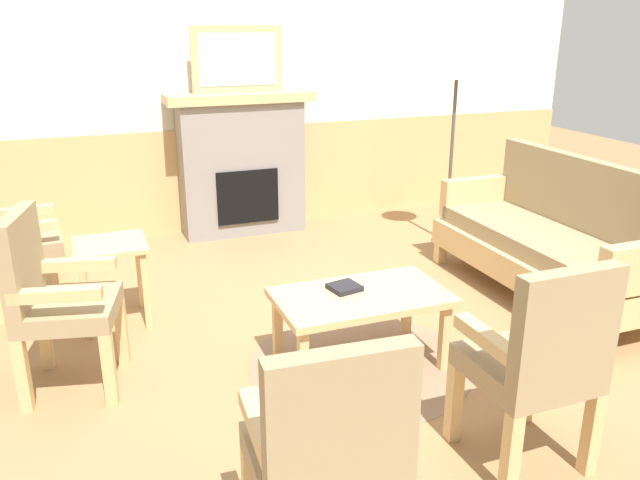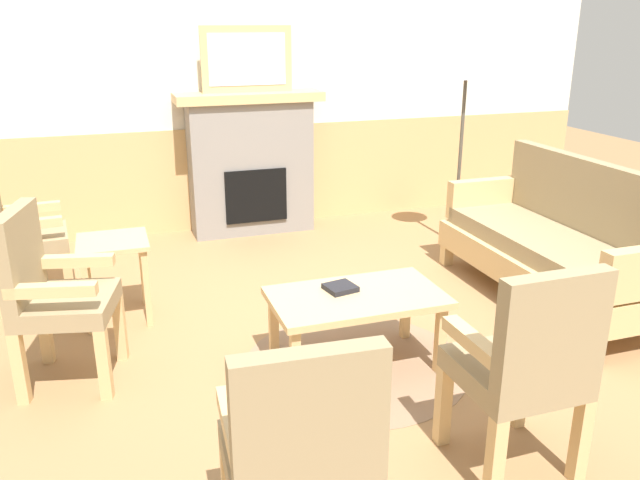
# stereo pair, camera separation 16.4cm
# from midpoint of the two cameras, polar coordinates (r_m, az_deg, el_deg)

# --- Properties ---
(ground_plane) EXTENTS (14.00, 14.00, 0.00)m
(ground_plane) POSITION_cam_midpoint_polar(r_m,az_deg,el_deg) (4.01, 0.63, -8.99)
(ground_plane) COLOR #997047
(wall_back) EXTENTS (7.20, 0.14, 2.70)m
(wall_back) POSITION_cam_midpoint_polar(r_m,az_deg,el_deg) (6.06, -8.64, 13.36)
(wall_back) COLOR silver
(wall_back) RESTS_ON ground_plane
(fireplace) EXTENTS (1.30, 0.44, 1.28)m
(fireplace) POSITION_cam_midpoint_polar(r_m,az_deg,el_deg) (5.92, -7.79, 6.82)
(fireplace) COLOR gray
(fireplace) RESTS_ON ground_plane
(framed_picture) EXTENTS (0.80, 0.04, 0.56)m
(framed_picture) POSITION_cam_midpoint_polar(r_m,az_deg,el_deg) (5.80, -8.20, 15.61)
(framed_picture) COLOR tan
(framed_picture) RESTS_ON fireplace
(couch) EXTENTS (0.70, 1.80, 0.98)m
(couch) POSITION_cam_midpoint_polar(r_m,az_deg,el_deg) (4.76, 18.77, -0.24)
(couch) COLOR tan
(couch) RESTS_ON ground_plane
(coffee_table) EXTENTS (0.96, 0.56, 0.44)m
(coffee_table) POSITION_cam_midpoint_polar(r_m,az_deg,el_deg) (3.60, 2.31, -5.61)
(coffee_table) COLOR tan
(coffee_table) RESTS_ON ground_plane
(round_rug) EXTENTS (1.29, 1.29, 0.01)m
(round_rug) POSITION_cam_midpoint_polar(r_m,az_deg,el_deg) (3.77, 2.23, -10.91)
(round_rug) COLOR #896B51
(round_rug) RESTS_ON ground_plane
(book_on_table) EXTENTS (0.19, 0.18, 0.03)m
(book_on_table) POSITION_cam_midpoint_polar(r_m,az_deg,el_deg) (3.62, 0.89, -4.24)
(book_on_table) COLOR black
(book_on_table) RESTS_ON coffee_table
(armchair_near_fireplace) EXTENTS (0.58, 0.58, 0.98)m
(armchair_near_fireplace) POSITION_cam_midpoint_polar(r_m,az_deg,el_deg) (3.63, -23.89, -4.43)
(armchair_near_fireplace) COLOR tan
(armchair_near_fireplace) RESTS_ON ground_plane
(armchair_by_window_left) EXTENTS (0.51, 0.51, 0.98)m
(armchair_by_window_left) POSITION_cam_midpoint_polar(r_m,az_deg,el_deg) (4.78, -26.77, 0.58)
(armchair_by_window_left) COLOR tan
(armchair_by_window_left) RESTS_ON ground_plane
(armchair_front_left) EXTENTS (0.48, 0.48, 0.98)m
(armchair_front_left) POSITION_cam_midpoint_polar(r_m,az_deg,el_deg) (2.86, 17.36, -9.94)
(armchair_front_left) COLOR tan
(armchair_front_left) RESTS_ON ground_plane
(armchair_front_center) EXTENTS (0.51, 0.51, 0.98)m
(armchair_front_center) POSITION_cam_midpoint_polar(r_m,az_deg,el_deg) (2.21, -1.51, -18.40)
(armchair_front_center) COLOR tan
(armchair_front_center) RESTS_ON ground_plane
(side_table) EXTENTS (0.44, 0.44, 0.55)m
(side_table) POSITION_cam_midpoint_polar(r_m,az_deg,el_deg) (4.32, -19.11, -1.68)
(side_table) COLOR tan
(side_table) RESTS_ON ground_plane
(floor_lamp_by_couch) EXTENTS (0.36, 0.36, 1.68)m
(floor_lamp_by_couch) POSITION_cam_midpoint_polar(r_m,az_deg,el_deg) (5.56, 11.22, 14.18)
(floor_lamp_by_couch) COLOR #332D28
(floor_lamp_by_couch) RESTS_ON ground_plane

